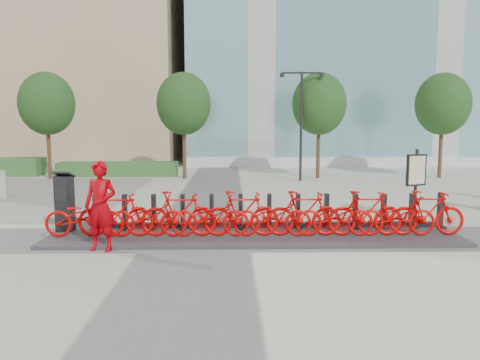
{
  "coord_description": "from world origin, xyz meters",
  "views": [
    {
      "loc": [
        0.77,
        -10.65,
        2.69
      ],
      "look_at": [
        1.0,
        1.5,
        1.2
      ],
      "focal_mm": 35.0,
      "sensor_mm": 36.0,
      "label": 1
    }
  ],
  "objects_px": {
    "kiosk": "(65,202)",
    "worker_red": "(100,206)",
    "bike_0": "(84,216)",
    "map_sign": "(416,173)"
  },
  "relations": [
    {
      "from": "kiosk",
      "to": "worker_red",
      "type": "bearing_deg",
      "value": -41.24
    },
    {
      "from": "bike_0",
      "to": "worker_red",
      "type": "bearing_deg",
      "value": -144.71
    },
    {
      "from": "worker_red",
      "to": "map_sign",
      "type": "relative_size",
      "value": 0.97
    },
    {
      "from": "bike_0",
      "to": "map_sign",
      "type": "height_order",
      "value": "map_sign"
    },
    {
      "from": "kiosk",
      "to": "map_sign",
      "type": "distance_m",
      "value": 9.36
    },
    {
      "from": "bike_0",
      "to": "worker_red",
      "type": "xyz_separation_m",
      "value": [
        0.62,
        -0.88,
        0.4
      ]
    },
    {
      "from": "bike_0",
      "to": "kiosk",
      "type": "height_order",
      "value": "kiosk"
    },
    {
      "from": "kiosk",
      "to": "map_sign",
      "type": "bearing_deg",
      "value": 18.46
    },
    {
      "from": "worker_red",
      "to": "map_sign",
      "type": "xyz_separation_m",
      "value": [
        7.92,
        3.16,
        0.35
      ]
    },
    {
      "from": "bike_0",
      "to": "map_sign",
      "type": "xyz_separation_m",
      "value": [
        8.54,
        2.28,
        0.74
      ]
    }
  ]
}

